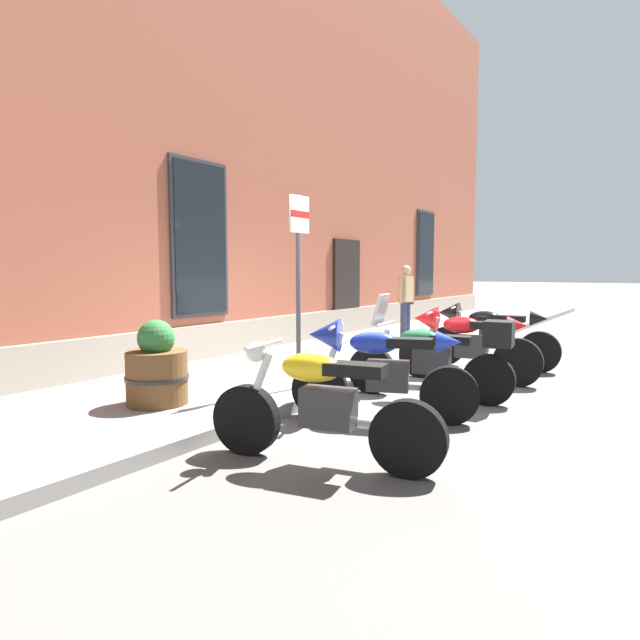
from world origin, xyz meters
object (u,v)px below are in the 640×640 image
(motorcycle_yellow_naked, at_px, (320,406))
(motorcycle_green_touring, at_px, (437,356))
(motorcycle_black_sport, at_px, (486,333))
(pedestrian_tan_coat, at_px, (406,297))
(parking_sign, at_px, (299,263))
(motorcycle_blue_sport, at_px, (376,366))
(motorcycle_red_sport, at_px, (463,342))
(barrel_planter, at_px, (157,370))

(motorcycle_yellow_naked, distance_m, motorcycle_green_touring, 2.66)
(motorcycle_black_sport, xyz_separation_m, pedestrian_tan_coat, (2.04, 2.37, 0.43))
(motorcycle_green_touring, xyz_separation_m, parking_sign, (-0.91, 1.44, 1.14))
(motorcycle_blue_sport, relative_size, motorcycle_red_sport, 0.93)
(motorcycle_green_touring, height_order, parking_sign, parking_sign)
(parking_sign, bearing_deg, barrel_planter, 151.46)
(motorcycle_green_touring, distance_m, motorcycle_black_sport, 2.53)
(motorcycle_green_touring, xyz_separation_m, barrel_planter, (-2.41, 2.25, -0.03))
(parking_sign, xyz_separation_m, barrel_planter, (-1.50, 0.82, -1.16))
(motorcycle_blue_sport, relative_size, motorcycle_green_touring, 0.91)
(motorcycle_red_sport, bearing_deg, parking_sign, 149.13)
(motorcycle_yellow_naked, xyz_separation_m, motorcycle_black_sport, (5.19, 0.24, 0.09))
(motorcycle_red_sport, bearing_deg, barrel_planter, 150.07)
(parking_sign, bearing_deg, motorcycle_blue_sport, -104.04)
(motorcycle_blue_sport, bearing_deg, parking_sign, 75.96)
(motorcycle_blue_sport, height_order, motorcycle_red_sport, motorcycle_blue_sport)
(motorcycle_red_sport, bearing_deg, motorcycle_black_sport, 2.56)
(pedestrian_tan_coat, bearing_deg, motorcycle_blue_sport, -157.89)
(motorcycle_green_touring, height_order, barrel_planter, motorcycle_green_touring)
(motorcycle_yellow_naked, bearing_deg, pedestrian_tan_coat, 19.86)
(pedestrian_tan_coat, xyz_separation_m, parking_sign, (-5.47, -1.12, 0.67))
(motorcycle_black_sport, distance_m, pedestrian_tan_coat, 3.16)
(motorcycle_green_touring, distance_m, motorcycle_red_sport, 1.29)
(motorcycle_black_sport, relative_size, parking_sign, 0.89)
(motorcycle_yellow_naked, bearing_deg, parking_sign, 40.36)
(motorcycle_black_sport, bearing_deg, motorcycle_red_sport, -177.44)
(motorcycle_blue_sport, bearing_deg, motorcycle_yellow_naked, -169.74)
(parking_sign, distance_m, barrel_planter, 2.07)
(pedestrian_tan_coat, distance_m, barrel_planter, 7.00)
(motorcycle_green_touring, height_order, pedestrian_tan_coat, pedestrian_tan_coat)
(motorcycle_green_touring, relative_size, parking_sign, 0.87)
(barrel_planter, bearing_deg, motorcycle_green_touring, -43.05)
(parking_sign, bearing_deg, motorcycle_red_sport, -30.87)
(motorcycle_green_touring, relative_size, pedestrian_tan_coat, 1.33)
(motorcycle_red_sport, xyz_separation_m, motorcycle_black_sport, (1.24, 0.06, 0.00))
(motorcycle_yellow_naked, bearing_deg, motorcycle_black_sport, 2.63)
(motorcycle_yellow_naked, xyz_separation_m, barrel_planter, (0.25, 2.31, 0.02))
(motorcycle_blue_sport, bearing_deg, motorcycle_green_touring, -9.61)
(motorcycle_yellow_naked, bearing_deg, motorcycle_red_sport, 2.66)
(motorcycle_red_sport, height_order, pedestrian_tan_coat, pedestrian_tan_coat)
(motorcycle_green_touring, distance_m, parking_sign, 2.04)
(motorcycle_yellow_naked, xyz_separation_m, motorcycle_blue_sport, (1.45, 0.26, 0.10))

